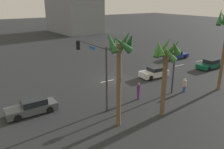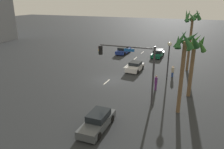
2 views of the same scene
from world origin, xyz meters
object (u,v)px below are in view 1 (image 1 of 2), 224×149
at_px(car_1, 154,72).
at_px(palm_tree_1, 166,58).
at_px(pedestrian_1, 138,91).
at_px(car_2, 176,55).
at_px(pedestrian_0, 184,85).
at_px(car_0, 32,107).
at_px(traffic_signal, 95,63).
at_px(palm_tree_0, 120,55).
at_px(car_3, 210,64).
at_px(streetlamp, 174,61).

height_order(car_1, palm_tree_1, palm_tree_1).
bearing_deg(palm_tree_1, pedestrian_1, -94.68).
height_order(car_2, pedestrian_1, pedestrian_1).
xyz_separation_m(pedestrian_0, pedestrian_1, (5.75, -1.25, 0.15)).
bearing_deg(car_0, traffic_signal, 168.50).
bearing_deg(car_1, traffic_signal, 15.09).
bearing_deg(car_2, palm_tree_0, 31.85).
xyz_separation_m(pedestrian_0, palm_tree_0, (10.41, 1.99, 5.26)).
bearing_deg(palm_tree_0, traffic_signal, -95.35).
xyz_separation_m(car_3, traffic_signal, (20.82, 1.33, 3.65)).
relative_size(car_2, pedestrian_0, 2.90).
bearing_deg(car_2, traffic_signal, 21.83).
bearing_deg(car_2, pedestrian_0, 45.80).
height_order(pedestrian_0, pedestrian_1, pedestrian_1).
bearing_deg(streetlamp, pedestrian_1, -9.05).
distance_m(car_2, palm_tree_1, 22.52).
xyz_separation_m(car_1, streetlamp, (2.16, 5.24, 3.11)).
relative_size(car_2, palm_tree_0, 0.58).
relative_size(traffic_signal, palm_tree_0, 0.77).
bearing_deg(pedestrian_1, car_0, -15.77).
xyz_separation_m(traffic_signal, pedestrian_0, (-9.95, 2.91, -3.44)).
bearing_deg(car_1, car_2, -151.74).
height_order(streetlamp, pedestrian_1, streetlamp).
bearing_deg(pedestrian_0, car_2, -134.20).
height_order(car_3, pedestrian_0, pedestrian_0).
height_order(pedestrian_0, palm_tree_0, palm_tree_0).
bearing_deg(palm_tree_0, streetlamp, -164.19).
bearing_deg(car_1, car_0, 5.62).
relative_size(traffic_signal, streetlamp, 1.19).
xyz_separation_m(car_0, traffic_signal, (-6.07, 1.24, 3.65)).
bearing_deg(palm_tree_0, pedestrian_0, -169.17).
bearing_deg(car_2, streetlamp, 40.90).
bearing_deg(palm_tree_1, car_2, -140.78).
height_order(car_0, car_2, car_0).
height_order(pedestrian_1, palm_tree_1, palm_tree_1).
xyz_separation_m(palm_tree_0, palm_tree_1, (-4.35, 0.62, -0.73)).
distance_m(car_0, pedestrian_1, 10.69).
relative_size(car_2, streetlamp, 0.90).
height_order(car_0, streetlamp, streetlamp).
bearing_deg(car_3, traffic_signal, 3.65).
bearing_deg(pedestrian_1, traffic_signal, -21.64).
bearing_deg(pedestrian_0, car_1, -97.35).
xyz_separation_m(car_3, streetlamp, (12.29, 3.69, 3.11)).
relative_size(car_0, pedestrian_1, 2.48).
bearing_deg(pedestrian_1, car_3, -169.78).
bearing_deg(palm_tree_1, palm_tree_0, -8.16).
height_order(car_3, streetlamp, streetlamp).
distance_m(car_0, streetlamp, 15.36).
bearing_deg(car_2, car_0, 14.83).
relative_size(car_0, streetlamp, 0.88).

